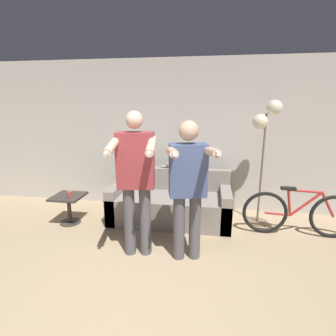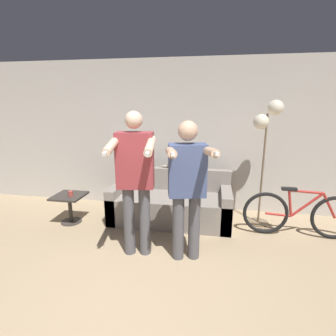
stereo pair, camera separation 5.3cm
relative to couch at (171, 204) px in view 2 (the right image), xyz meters
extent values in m
cube|color=beige|center=(-0.20, 0.64, 1.03)|extent=(10.00, 0.05, 2.60)
cube|color=gray|center=(0.00, -0.04, -0.05)|extent=(1.90, 0.81, 0.44)
cube|color=gray|center=(0.00, 0.30, 0.35)|extent=(1.90, 0.14, 0.36)
cube|color=gray|center=(-0.87, -0.04, 0.02)|extent=(0.16, 0.81, 0.58)
cube|color=gray|center=(0.87, -0.04, 0.02)|extent=(0.16, 0.81, 0.58)
cylinder|color=#56565B|center=(-0.36, -1.04, 0.17)|extent=(0.14, 0.14, 0.88)
cylinder|color=#56565B|center=(-0.16, -1.02, 0.17)|extent=(0.14, 0.14, 0.88)
cube|color=#9E383D|center=(-0.26, -1.03, 0.94)|extent=(0.46, 0.28, 0.66)
sphere|color=beige|center=(-0.26, -1.03, 1.41)|extent=(0.20, 0.20, 0.20)
cylinder|color=beige|center=(-0.43, -1.30, 1.16)|extent=(0.16, 0.52, 0.16)
cube|color=white|center=(-0.39, -1.55, 1.12)|extent=(0.05, 0.13, 0.05)
cylinder|color=beige|center=(-0.02, -1.25, 1.16)|extent=(0.16, 0.52, 0.16)
cube|color=white|center=(0.02, -1.49, 1.12)|extent=(0.05, 0.13, 0.05)
cylinder|color=#56565B|center=(0.26, -1.05, 0.14)|extent=(0.14, 0.14, 0.81)
cylinder|color=#56565B|center=(0.45, -1.01, 0.14)|extent=(0.14, 0.14, 0.81)
cube|color=#475684|center=(0.36, -1.03, 0.85)|extent=(0.47, 0.31, 0.61)
sphere|color=#D8AD8C|center=(0.36, -1.03, 1.30)|extent=(0.23, 0.23, 0.23)
cylinder|color=#D8AD8C|center=(0.22, -1.32, 1.11)|extent=(0.20, 0.51, 0.15)
cube|color=white|center=(0.27, -1.56, 1.13)|extent=(0.06, 0.13, 0.05)
cylinder|color=#D8AD8C|center=(0.61, -1.23, 1.11)|extent=(0.20, 0.51, 0.15)
cube|color=white|center=(0.67, -1.47, 1.13)|extent=(0.06, 0.13, 0.05)
ellipsoid|color=#B7AD9E|center=(0.06, 0.30, 0.59)|extent=(0.35, 0.14, 0.13)
sphere|color=#B7AD9E|center=(0.21, 0.30, 0.65)|extent=(0.12, 0.12, 0.12)
ellipsoid|color=#B7AD9E|center=(-0.12, 0.32, 0.55)|extent=(0.19, 0.04, 0.04)
cone|color=#B7AD9E|center=(0.19, 0.28, 0.69)|extent=(0.04, 0.04, 0.03)
cone|color=#B7AD9E|center=(0.19, 0.32, 0.69)|extent=(0.04, 0.04, 0.03)
cylinder|color=#756047|center=(1.40, 0.12, -0.26)|extent=(0.32, 0.32, 0.02)
cylinder|color=#756047|center=(1.40, 0.12, 0.59)|extent=(0.03, 0.03, 1.72)
sphere|color=white|center=(1.50, 0.12, 1.53)|extent=(0.22, 0.22, 0.22)
sphere|color=white|center=(1.32, 0.12, 1.33)|extent=(0.22, 0.22, 0.22)
cylinder|color=#38332D|center=(-1.57, -0.36, -0.26)|extent=(0.32, 0.32, 0.02)
cylinder|color=#38332D|center=(-1.57, -0.36, -0.06)|extent=(0.06, 0.06, 0.43)
cube|color=#38332D|center=(-1.57, -0.36, 0.17)|extent=(0.46, 0.46, 0.03)
cylinder|color=#B7473D|center=(-1.51, -0.40, 0.23)|extent=(0.07, 0.07, 0.08)
torus|color=black|center=(2.35, -0.22, 0.05)|extent=(0.63, 0.05, 0.63)
torus|color=black|center=(1.43, -0.22, 0.05)|extent=(0.63, 0.05, 0.63)
cylinder|color=#B72D28|center=(1.97, -0.22, 0.21)|extent=(0.41, 0.04, 0.39)
cylinder|color=#B72D28|center=(1.74, -0.22, 0.22)|extent=(0.10, 0.04, 0.39)
cylinder|color=#B72D28|center=(1.93, -0.22, 0.40)|extent=(0.45, 0.04, 0.05)
cylinder|color=#B72D28|center=(1.60, -0.22, 0.04)|extent=(0.35, 0.04, 0.05)
cylinder|color=#B72D28|center=(2.25, -0.22, 0.22)|extent=(0.22, 0.04, 0.37)
cube|color=black|center=(1.71, -0.22, 0.43)|extent=(0.20, 0.07, 0.04)
camera|label=1|loc=(0.59, -3.93, 1.60)|focal=28.00mm
camera|label=2|loc=(0.64, -3.92, 1.60)|focal=28.00mm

